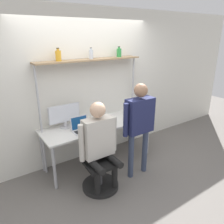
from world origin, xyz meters
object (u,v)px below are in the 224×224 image
Objects in this scene: bottle_amber at (58,56)px; person_seated at (100,140)px; laptop at (81,127)px; person_standing at (140,119)px; bottle_clear at (91,54)px; cell_phone at (96,128)px; office_chair at (99,170)px; bottle_green at (119,53)px; monitor at (64,115)px.

person_seated is at bearing -77.33° from bottle_amber.
bottle_amber reaches higher than person_seated.
laptop is 1.57× the size of bottle_amber.
laptop is at bearing 140.18° from person_standing.
bottle_clear is (0.38, 0.85, 1.12)m from person_seated.
cell_phone is 0.53m from person_seated.
person_seated is 0.88× the size of person_standing.
office_chair is 0.54m from person_seated.
laptop is 0.26m from cell_phone.
person_standing is 8.51× the size of bottle_green.
bottle_clear is at bearing 110.41° from person_standing.
laptop is 1.50m from bottle_green.
bottle_clear is at bearing 67.74° from cell_phone.
person_seated is at bearing -88.02° from laptop.
person_seated is 7.56× the size of bottle_clear.
person_standing reaches higher than office_chair.
person_seated is 7.51× the size of bottle_green.
laptop is 0.76m from office_chair.
laptop is 0.33× the size of office_chair.
bottle_green is (0.97, 0.29, 1.11)m from laptop.
bottle_amber is at bearing 135.15° from person_standing.
office_chair is 1.86m from bottle_amber.
office_chair is (-0.22, -0.43, -0.49)m from cell_phone.
monitor is 0.87m from person_seated.
person_seated reaches higher than monitor.
monitor is 0.60× the size of office_chair.
cell_phone is 0.16× the size of office_chair.
bottle_amber reaches higher than monitor.
laptop is at bearing -163.39° from bottle_green.
monitor is 3.00× the size of bottle_clear.
bottle_amber is at bearing 103.57° from office_chair.
cell_phone is 1.24m from bottle_clear.
person_seated is at bearing 176.55° from person_standing.
monitor is 3.64× the size of cell_phone.
bottle_clear is at bearing 66.25° from person_seated.
person_standing is 1.58m from bottle_amber.
bottle_clear is 0.93× the size of bottle_amber.
bottle_amber reaches higher than bottle_green.
person_seated reaches higher than laptop.
bottle_clear is at bearing 0.00° from bottle_amber.
laptop reaches higher than office_chair.
person_standing reaches higher than person_seated.
bottle_green reaches higher than office_chair.
bottle_clear is (0.37, 0.81, 1.66)m from office_chair.
office_chair is at bearing 173.03° from person_standing.
bottle_clear is 0.57m from bottle_amber.
cell_phone is at bearing 65.10° from person_seated.
bottle_amber is at bearing 180.00° from bottle_clear.
cell_phone is 0.82× the size of bottle_green.
person_seated is 0.73m from person_standing.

